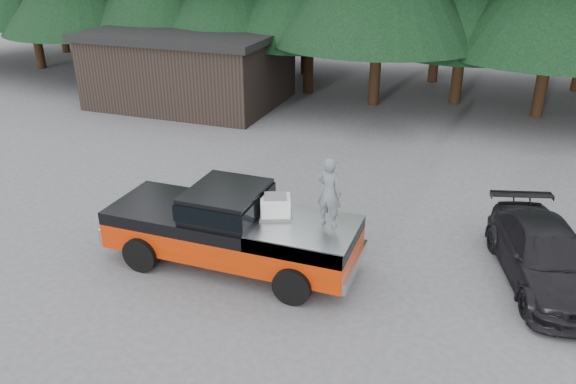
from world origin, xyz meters
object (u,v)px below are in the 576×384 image
(pickup_truck, at_px, (232,239))
(parked_car, at_px, (546,256))
(man_on_bed, at_px, (329,192))
(utility_building, at_px, (191,66))
(air_compressor, at_px, (275,207))

(pickup_truck, relative_size, parked_car, 1.36)
(pickup_truck, distance_m, parked_car, 7.04)
(pickup_truck, distance_m, man_on_bed, 2.68)
(parked_car, xyz_separation_m, utility_building, (-14.69, 10.58, 1.03))
(air_compressor, distance_m, man_on_bed, 1.36)
(pickup_truck, height_order, man_on_bed, man_on_bed)
(air_compressor, bearing_deg, parked_car, -7.30)
(pickup_truck, bearing_deg, man_on_bed, 5.33)
(utility_building, bearing_deg, man_on_bed, -50.07)
(pickup_truck, xyz_separation_m, parked_car, (6.82, 1.72, -0.02))
(man_on_bed, relative_size, parked_car, 0.36)
(parked_car, bearing_deg, air_compressor, 178.72)
(air_compressor, height_order, parked_car, air_compressor)
(parked_car, distance_m, utility_building, 18.13)
(pickup_truck, bearing_deg, parked_car, 14.13)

